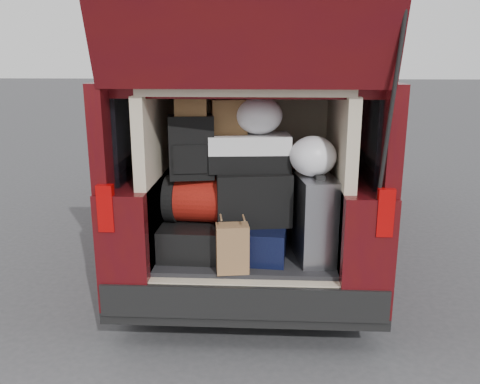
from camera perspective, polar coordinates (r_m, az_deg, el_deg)
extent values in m
plane|color=#353638|center=(3.84, 0.61, -15.24)|extent=(80.00, 80.00, 0.00)
cylinder|color=black|center=(4.16, -10.61, -8.09)|extent=(0.24, 0.64, 0.64)
cylinder|color=black|center=(4.11, 12.50, -8.51)|extent=(0.24, 0.64, 0.64)
cylinder|color=black|center=(7.26, -4.64, 2.18)|extent=(0.24, 0.64, 0.64)
cylinder|color=black|center=(7.23, 8.37, 2.01)|extent=(0.24, 0.64, 0.64)
cube|color=black|center=(5.64, 1.50, -2.21)|extent=(1.90, 4.85, 0.08)
cube|color=#460910|center=(5.60, -6.52, 2.23)|extent=(0.33, 4.85, 0.80)
cube|color=#460910|center=(5.57, 9.64, 2.02)|extent=(0.33, 4.85, 0.80)
cube|color=#460910|center=(5.39, 1.61, 12.87)|extent=(1.82, 4.46, 0.10)
cube|color=black|center=(5.41, -7.94, 9.66)|extent=(0.12, 4.25, 0.68)
cube|color=black|center=(5.36, 11.13, 9.48)|extent=(0.12, 4.25, 0.68)
cube|color=black|center=(3.40, 0.42, -11.89)|extent=(1.86, 0.16, 0.22)
cube|color=#990505|center=(3.28, -14.80, -1.75)|extent=(0.10, 0.06, 0.30)
cube|color=#990505|center=(3.20, 15.97, -2.21)|extent=(0.10, 0.06, 0.30)
cube|color=black|center=(3.86, 0.81, -6.49)|extent=(1.24, 1.05, 0.06)
cube|color=#C4B197|center=(3.76, -9.26, 2.38)|extent=(0.08, 1.05, 1.15)
cube|color=#C4B197|center=(3.72, 11.07, 2.14)|extent=(0.08, 1.05, 1.15)
cube|color=#C4B197|center=(4.22, 1.13, 3.97)|extent=(1.34, 0.06, 1.15)
cube|color=#C4B197|center=(3.60, 0.88, 11.74)|extent=(1.34, 1.05, 0.06)
cylinder|color=black|center=(3.01, 16.76, 8.92)|extent=(0.02, 0.90, 0.76)
cube|color=black|center=(3.96, 0.79, -9.79)|extent=(1.24, 1.05, 0.55)
cube|color=black|center=(3.73, -5.35, -4.97)|extent=(0.43, 0.58, 0.23)
cube|color=black|center=(3.66, 1.80, -5.29)|extent=(0.47, 0.56, 0.23)
cube|color=silver|center=(3.55, 8.50, -3.05)|extent=(0.31, 0.43, 0.59)
cube|color=olive|center=(3.36, -0.86, -6.35)|extent=(0.23, 0.16, 0.33)
cube|color=maroon|center=(3.66, -4.29, -0.77)|extent=(0.53, 0.37, 0.33)
cube|color=black|center=(3.60, 1.47, -0.62)|extent=(0.56, 0.38, 0.37)
cube|color=black|center=(3.53, -5.50, 5.04)|extent=(0.33, 0.24, 0.44)
cube|color=white|center=(3.59, 1.02, 4.48)|extent=(0.59, 0.34, 0.25)
cube|color=brown|center=(3.51, -5.55, 10.18)|extent=(0.23, 0.19, 0.19)
cube|color=brown|center=(3.60, -1.27, 8.50)|extent=(0.27, 0.24, 0.24)
ellipsoid|color=white|center=(3.55, 2.13, 8.59)|extent=(0.36, 0.34, 0.26)
ellipsoid|color=white|center=(3.48, 8.20, 4.00)|extent=(0.35, 0.34, 0.28)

